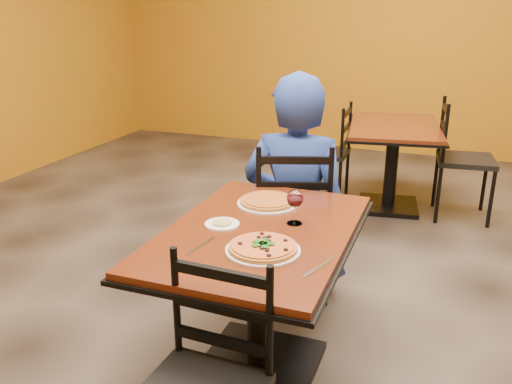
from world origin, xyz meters
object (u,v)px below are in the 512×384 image
at_px(plate_main, 263,250).
at_px(plate_far, 268,203).
at_px(chair_second_left, 325,153).
at_px(pizza_far, 268,200).
at_px(table_main, 259,267).
at_px(table_second, 393,148).
at_px(wine_glass, 295,205).
at_px(pizza_main, 263,247).
at_px(chair_second_right, 466,161).
at_px(chair_main_far, 292,217).
at_px(side_plate, 222,224).
at_px(diner, 296,185).

bearing_deg(plate_main, plate_far, 107.26).
relative_size(chair_second_left, pizza_far, 3.19).
distance_m(table_main, pizza_far, 0.38).
xyz_separation_m(table_second, wine_glass, (-0.17, -2.39, 0.29)).
bearing_deg(plate_far, pizza_main, -72.74).
xyz_separation_m(table_second, plate_far, (-0.37, -2.20, 0.20)).
xyz_separation_m(table_main, chair_second_left, (-0.29, 2.51, -0.11)).
distance_m(pizza_main, plate_far, 0.55).
bearing_deg(chair_second_right, table_main, 154.23).
bearing_deg(chair_second_right, wine_glass, 156.14).
bearing_deg(pizza_main, chair_second_left, 98.05).
bearing_deg(pizza_far, plate_far, -90.00).
xyz_separation_m(chair_main_far, side_plate, (-0.09, -0.84, 0.27)).
bearing_deg(wine_glass, pizza_far, 135.41).
xyz_separation_m(chair_second_right, pizza_main, (-0.80, -2.72, 0.28)).
bearing_deg(table_second, plate_far, -99.64).
bearing_deg(plate_main, table_second, 85.60).
xyz_separation_m(table_main, chair_second_right, (0.90, 2.51, -0.06)).
height_order(diner, pizza_far, diner).
bearing_deg(table_second, diner, -103.01).
bearing_deg(table_main, diner, 95.31).
relative_size(table_second, pizza_far, 4.38).
height_order(table_main, side_plate, side_plate).
height_order(plate_main, plate_far, same).
relative_size(table_main, wine_glass, 6.83).
relative_size(chair_second_right, plate_main, 3.19).
bearing_deg(table_main, pizza_main, -66.60).
bearing_deg(side_plate, chair_second_right, 67.02).
xyz_separation_m(plate_main, side_plate, (-0.27, 0.20, 0.00)).
distance_m(diner, side_plate, 0.88).
bearing_deg(chair_second_left, pizza_main, 7.00).
height_order(pizza_far, side_plate, pizza_far).
relative_size(diner, plate_far, 4.39).
bearing_deg(diner, pizza_main, 95.81).
xyz_separation_m(pizza_main, wine_glass, (0.04, 0.33, 0.07)).
relative_size(table_main, plate_far, 3.97).
height_order(side_plate, wine_glass, wine_glass).
distance_m(table_main, chair_second_left, 2.53).
xyz_separation_m(chair_second_left, diner, (0.21, -1.65, 0.23)).
bearing_deg(pizza_main, chair_second_right, 73.56).
bearing_deg(wine_glass, pizza_main, -96.27).
bearing_deg(pizza_main, wine_glass, 83.73).
relative_size(table_main, chair_second_left, 1.38).
distance_m(plate_far, side_plate, 0.35).
xyz_separation_m(chair_second_right, side_plate, (-1.07, -2.53, 0.26)).
xyz_separation_m(plate_far, wine_glass, (0.20, -0.20, 0.08)).
distance_m(plate_main, side_plate, 0.33).
xyz_separation_m(side_plate, wine_glass, (0.30, 0.13, 0.08)).
xyz_separation_m(chair_second_left, plate_far, (0.22, -2.20, 0.31)).
height_order(plate_far, wine_glass, wine_glass).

